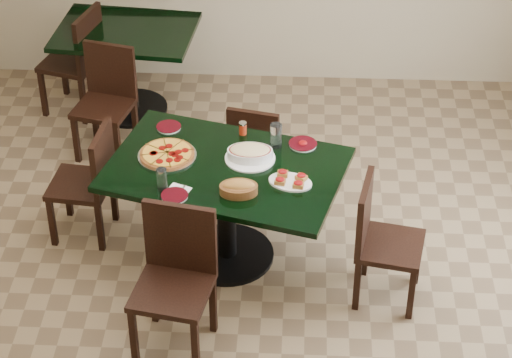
{
  "coord_description": "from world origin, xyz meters",
  "views": [
    {
      "loc": [
        0.34,
        -4.91,
        4.46
      ],
      "look_at": [
        0.09,
        0.0,
        0.87
      ],
      "focal_mm": 70.0,
      "sensor_mm": 36.0,
      "label": 1
    }
  ],
  "objects_px": {
    "chair_near": "(176,272)",
    "chair_left": "(90,178)",
    "back_chair_left": "(79,56)",
    "bruschetta_platter": "(290,180)",
    "back_table": "(127,55)",
    "lasagna_casserole": "(250,153)",
    "chair_far": "(256,147)",
    "pepperoni_pizza": "(167,154)",
    "back_chair_near": "(107,95)",
    "main_table": "(226,190)",
    "bread_basket": "(239,188)",
    "chair_right": "(379,236)"
  },
  "relations": [
    {
      "from": "chair_left",
      "to": "lasagna_casserole",
      "type": "height_order",
      "value": "chair_left"
    },
    {
      "from": "chair_near",
      "to": "bread_basket",
      "type": "relative_size",
      "value": 3.82
    },
    {
      "from": "main_table",
      "to": "chair_near",
      "type": "height_order",
      "value": "chair_near"
    },
    {
      "from": "chair_near",
      "to": "chair_left",
      "type": "distance_m",
      "value": 1.21
    },
    {
      "from": "main_table",
      "to": "lasagna_casserole",
      "type": "relative_size",
      "value": 5.14
    },
    {
      "from": "lasagna_casserole",
      "to": "bruschetta_platter",
      "type": "distance_m",
      "value": 0.37
    },
    {
      "from": "back_table",
      "to": "chair_right",
      "type": "distance_m",
      "value": 2.89
    },
    {
      "from": "main_table",
      "to": "bread_basket",
      "type": "bearing_deg",
      "value": -54.13
    },
    {
      "from": "chair_far",
      "to": "back_chair_near",
      "type": "height_order",
      "value": "back_chair_near"
    },
    {
      "from": "back_table",
      "to": "chair_far",
      "type": "xyz_separation_m",
      "value": [
        1.1,
        -1.15,
        -0.08
      ]
    },
    {
      "from": "main_table",
      "to": "bread_basket",
      "type": "xyz_separation_m",
      "value": [
        0.1,
        -0.28,
        0.22
      ]
    },
    {
      "from": "chair_right",
      "to": "back_chair_near",
      "type": "height_order",
      "value": "back_chair_near"
    },
    {
      "from": "pepperoni_pizza",
      "to": "lasagna_casserole",
      "type": "xyz_separation_m",
      "value": [
        0.54,
        -0.0,
        0.03
      ]
    },
    {
      "from": "main_table",
      "to": "back_chair_left",
      "type": "relative_size",
      "value": 1.85
    },
    {
      "from": "back_table",
      "to": "chair_far",
      "type": "relative_size",
      "value": 1.45
    },
    {
      "from": "back_table",
      "to": "lasagna_casserole",
      "type": "relative_size",
      "value": 3.53
    },
    {
      "from": "back_table",
      "to": "chair_far",
      "type": "distance_m",
      "value": 1.6
    },
    {
      "from": "bread_basket",
      "to": "chair_left",
      "type": "bearing_deg",
      "value": 151.7
    },
    {
      "from": "chair_left",
      "to": "back_chair_near",
      "type": "xyz_separation_m",
      "value": [
        -0.07,
        1.07,
        0.01
      ]
    },
    {
      "from": "chair_right",
      "to": "bread_basket",
      "type": "distance_m",
      "value": 0.94
    },
    {
      "from": "chair_near",
      "to": "chair_far",
      "type": "bearing_deg",
      "value": 85.37
    },
    {
      "from": "bread_basket",
      "to": "bruschetta_platter",
      "type": "bearing_deg",
      "value": 17.81
    },
    {
      "from": "lasagna_casserole",
      "to": "back_chair_left",
      "type": "bearing_deg",
      "value": 129.52
    },
    {
      "from": "back_chair_left",
      "to": "bruschetta_platter",
      "type": "height_order",
      "value": "back_chair_left"
    },
    {
      "from": "pepperoni_pizza",
      "to": "chair_far",
      "type": "bearing_deg",
      "value": 46.75
    },
    {
      "from": "chair_far",
      "to": "bread_basket",
      "type": "bearing_deg",
      "value": 98.56
    },
    {
      "from": "back_table",
      "to": "bread_basket",
      "type": "relative_size",
      "value": 4.68
    },
    {
      "from": "main_table",
      "to": "chair_far",
      "type": "height_order",
      "value": "chair_far"
    },
    {
      "from": "back_chair_near",
      "to": "bruschetta_platter",
      "type": "distance_m",
      "value": 2.05
    },
    {
      "from": "back_table",
      "to": "pepperoni_pizza",
      "type": "distance_m",
      "value": 1.84
    },
    {
      "from": "back_chair_left",
      "to": "bruschetta_platter",
      "type": "xyz_separation_m",
      "value": [
        1.75,
        -1.98,
        0.26
      ]
    },
    {
      "from": "main_table",
      "to": "chair_right",
      "type": "relative_size",
      "value": 1.95
    },
    {
      "from": "back_table",
      "to": "back_chair_left",
      "type": "bearing_deg",
      "value": -171.58
    },
    {
      "from": "chair_far",
      "to": "pepperoni_pizza",
      "type": "distance_m",
      "value": 0.87
    },
    {
      "from": "bread_basket",
      "to": "bruschetta_platter",
      "type": "height_order",
      "value": "bread_basket"
    },
    {
      "from": "chair_right",
      "to": "bread_basket",
      "type": "xyz_separation_m",
      "value": [
        -0.88,
        0.04,
        0.31
      ]
    },
    {
      "from": "back_chair_near",
      "to": "pepperoni_pizza",
      "type": "relative_size",
      "value": 2.26
    },
    {
      "from": "back_chair_near",
      "to": "main_table",
      "type": "bearing_deg",
      "value": -37.69
    },
    {
      "from": "main_table",
      "to": "bruschetta_platter",
      "type": "height_order",
      "value": "bruschetta_platter"
    },
    {
      "from": "chair_near",
      "to": "back_chair_near",
      "type": "height_order",
      "value": "chair_near"
    },
    {
      "from": "chair_near",
      "to": "bread_basket",
      "type": "height_order",
      "value": "chair_near"
    },
    {
      "from": "chair_left",
      "to": "pepperoni_pizza",
      "type": "height_order",
      "value": "chair_left"
    },
    {
      "from": "back_table",
      "to": "lasagna_casserole",
      "type": "bearing_deg",
      "value": -52.38
    },
    {
      "from": "back_table",
      "to": "back_chair_left",
      "type": "height_order",
      "value": "back_chair_left"
    },
    {
      "from": "chair_left",
      "to": "lasagna_casserole",
      "type": "distance_m",
      "value": 1.14
    },
    {
      "from": "chair_left",
      "to": "pepperoni_pizza",
      "type": "relative_size",
      "value": 2.23
    },
    {
      "from": "main_table",
      "to": "pepperoni_pizza",
      "type": "bearing_deg",
      "value": -178.94
    },
    {
      "from": "chair_near",
      "to": "bruschetta_platter",
      "type": "xyz_separation_m",
      "value": [
        0.66,
        0.63,
        0.24
      ]
    },
    {
      "from": "back_chair_near",
      "to": "lasagna_casserole",
      "type": "bearing_deg",
      "value": -31.47
    },
    {
      "from": "chair_far",
      "to": "back_chair_left",
      "type": "bearing_deg",
      "value": -24.95
    }
  ]
}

